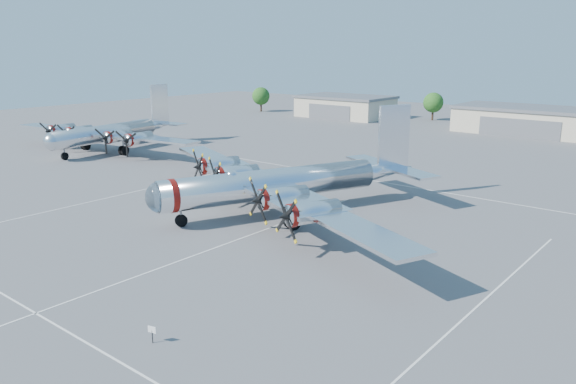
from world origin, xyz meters
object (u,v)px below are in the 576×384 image
Objects in this scene: hangar_west at (345,106)px; info_placard at (152,331)px; tree_west at (433,103)px; bomber_west at (112,151)px; tree_far_west at (261,96)px; main_bomber_b29 at (285,211)px; hangar_center at (530,120)px.

hangar_west reaches higher than info_placard.
bomber_west is (-23.46, -73.72, -4.22)m from tree_west.
bomber_west is 67.73m from info_placard.
hangar_west is 3.40× the size of tree_far_west.
bomber_west is at bearing -168.51° from main_bomber_b29.
main_bomber_b29 is (67.52, -71.42, -4.22)m from tree_far_west.
main_bomber_b29 is (-2.48, -75.38, -2.71)m from hangar_center.
hangar_center is 4.31× the size of tree_far_west.
tree_far_west is 125.57m from info_placard.
main_bomber_b29 is (22.52, -83.42, -4.22)m from tree_west.
tree_west is 0.17× the size of bomber_west.
hangar_center is 26.90× the size of info_placard.
hangar_west is 0.47× the size of main_bomber_b29.
tree_far_west is 65.51m from bomber_west.
hangar_west is 21.61m from tree_west.
hangar_center is (45.00, -0.00, -0.00)m from hangar_west.
main_bomber_b29 is at bearing -60.57° from hangar_west.
main_bomber_b29 reaches higher than bomber_west.
hangar_west is at bearing 102.92° from info_placard.
main_bomber_b29 is at bearing -19.29° from bomber_west.
hangar_center is 70.13m from tree_far_west.
tree_far_west is at bearing -165.07° from tree_west.
hangar_west is 21.26× the size of info_placard.
bomber_west reaches higher than info_placard.
main_bomber_b29 is at bearing -46.61° from tree_far_west.
main_bomber_b29 is at bearing 98.67° from info_placard.
info_placard is (11.50, -26.11, 0.75)m from main_bomber_b29.
tree_west is 77.48m from bomber_west.
main_bomber_b29 is 28.54m from info_placard.
tree_far_west reaches higher than main_bomber_b29.
hangar_center is 0.72× the size of bomber_west.
tree_far_west is (-70.00, -3.96, 1.51)m from hangar_center.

